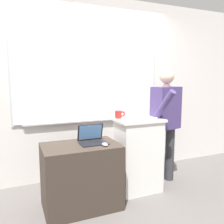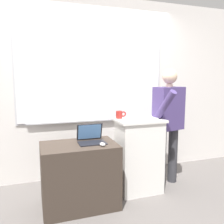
% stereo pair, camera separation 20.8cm
% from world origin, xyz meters
% --- Properties ---
extents(ground_plane, '(30.00, 30.00, 0.00)m').
position_xyz_m(ground_plane, '(0.00, 0.00, 0.00)').
color(ground_plane, '#5B5654').
extents(back_wall, '(6.40, 0.17, 2.65)m').
position_xyz_m(back_wall, '(0.00, 1.29, 1.33)').
color(back_wall, silver).
rests_on(back_wall, ground_plane).
extents(lectern_podium, '(0.59, 0.42, 0.96)m').
position_xyz_m(lectern_podium, '(0.44, 0.51, 0.48)').
color(lectern_podium, silver).
rests_on(lectern_podium, ground_plane).
extents(side_desk, '(0.85, 0.56, 0.74)m').
position_xyz_m(side_desk, '(-0.36, 0.40, 0.37)').
color(side_desk, '#382D26').
rests_on(side_desk, ground_plane).
extents(person_presenter, '(0.57, 0.58, 1.60)m').
position_xyz_m(person_presenter, '(0.92, 0.59, 0.92)').
color(person_presenter, '#333338').
rests_on(person_presenter, ground_plane).
extents(laptop, '(0.31, 0.27, 0.21)m').
position_xyz_m(laptop, '(-0.21, 0.45, 0.80)').
color(laptop, black).
rests_on(laptop, side_desk).
extents(wireless_keyboard, '(0.41, 0.11, 0.02)m').
position_xyz_m(wireless_keyboard, '(0.45, 0.46, 0.97)').
color(wireless_keyboard, silver).
rests_on(wireless_keyboard, lectern_podium).
extents(computer_mouse_by_laptop, '(0.06, 0.10, 0.03)m').
position_xyz_m(computer_mouse_by_laptop, '(-0.13, 0.25, 0.76)').
color(computer_mouse_by_laptop, '#BCBCC1').
rests_on(computer_mouse_by_laptop, side_desk).
extents(coffee_mug, '(0.14, 0.08, 0.10)m').
position_xyz_m(coffee_mug, '(0.22, 0.65, 1.01)').
color(coffee_mug, maroon).
rests_on(coffee_mug, lectern_podium).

